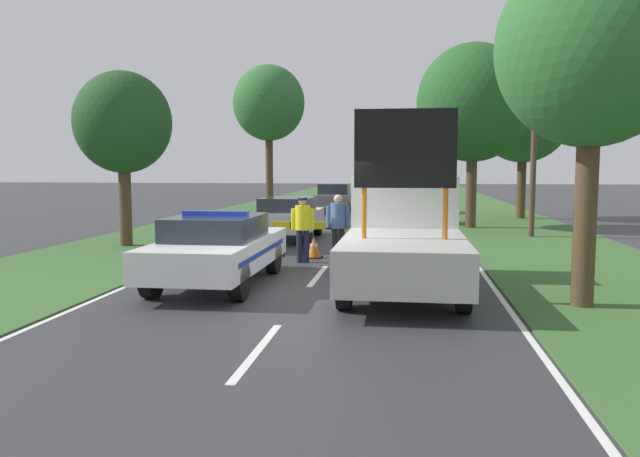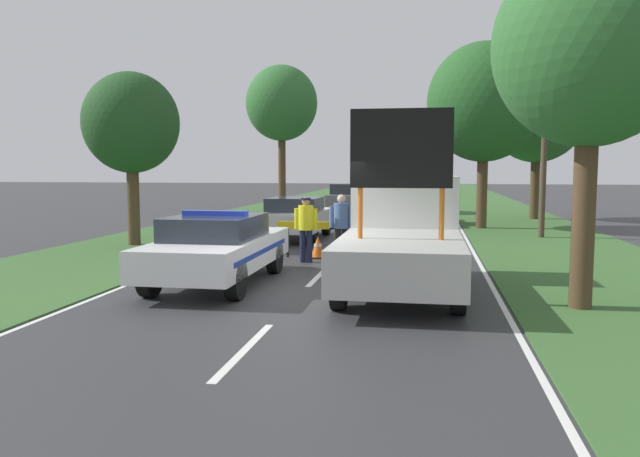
# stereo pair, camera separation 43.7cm
# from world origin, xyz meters

# --- Properties ---
(ground_plane) EXTENTS (160.00, 160.00, 0.00)m
(ground_plane) POSITION_xyz_m (0.00, 0.00, 0.00)
(ground_plane) COLOR #333335
(lane_markings) EXTENTS (7.43, 61.74, 0.01)m
(lane_markings) POSITION_xyz_m (0.00, 14.22, 0.00)
(lane_markings) COLOR silver
(lane_markings) RESTS_ON ground
(grass_verge_left) EXTENTS (4.84, 120.00, 0.03)m
(grass_verge_left) POSITION_xyz_m (-6.19, 20.00, 0.01)
(grass_verge_left) COLOR #38602D
(grass_verge_left) RESTS_ON ground
(grass_verge_right) EXTENTS (4.84, 120.00, 0.03)m
(grass_verge_right) POSITION_xyz_m (6.19, 20.00, 0.01)
(grass_verge_right) COLOR #38602D
(grass_verge_right) RESTS_ON ground
(police_car) EXTENTS (1.91, 4.82, 1.53)m
(police_car) POSITION_xyz_m (-1.88, 0.75, 0.76)
(police_car) COLOR white
(police_car) RESTS_ON ground
(work_truck) EXTENTS (2.21, 5.38, 3.42)m
(work_truck) POSITION_xyz_m (1.88, 0.98, 1.06)
(work_truck) COLOR white
(work_truck) RESTS_ON ground
(road_barrier) EXTENTS (2.86, 0.08, 0.96)m
(road_barrier) POSITION_xyz_m (-0.18, 4.77, 0.80)
(road_barrier) COLOR black
(road_barrier) RESTS_ON ground
(police_officer) EXTENTS (0.59, 0.38, 1.66)m
(police_officer) POSITION_xyz_m (-0.66, 3.94, 0.99)
(police_officer) COLOR #191E38
(police_officer) RESTS_ON ground
(pedestrian_civilian) EXTENTS (0.62, 0.39, 1.72)m
(pedestrian_civilian) POSITION_xyz_m (0.21, 4.20, 1.01)
(pedestrian_civilian) COLOR #232326
(pedestrian_civilian) RESTS_ON ground
(traffic_cone_near_police) EXTENTS (0.43, 0.43, 0.59)m
(traffic_cone_near_police) POSITION_xyz_m (-0.49, 4.75, 0.29)
(traffic_cone_near_police) COLOR black
(traffic_cone_near_police) RESTS_ON ground
(traffic_cone_centre_front) EXTENTS (0.36, 0.36, 0.50)m
(traffic_cone_centre_front) POSITION_xyz_m (2.45, 3.80, 0.25)
(traffic_cone_centre_front) COLOR black
(traffic_cone_centre_front) RESTS_ON ground
(queued_car_van_white) EXTENTS (1.87, 4.29, 1.40)m
(queued_car_van_white) POSITION_xyz_m (-1.99, 9.00, 0.74)
(queued_car_van_white) COLOR silver
(queued_car_van_white) RESTS_ON ground
(queued_car_wagon_maroon) EXTENTS (1.84, 4.17, 1.56)m
(queued_car_wagon_maroon) POSITION_xyz_m (1.84, 15.28, 0.82)
(queued_car_wagon_maroon) COLOR maroon
(queued_car_wagon_maroon) RESTS_ON ground
(queued_car_suv_grey) EXTENTS (1.77, 3.93, 1.52)m
(queued_car_suv_grey) POSITION_xyz_m (-1.87, 21.61, 0.78)
(queued_car_suv_grey) COLOR slate
(queued_car_suv_grey) RESTS_ON ground
(roadside_tree_near_left) EXTENTS (3.16, 3.16, 6.05)m
(roadside_tree_near_left) POSITION_xyz_m (4.93, -0.42, 4.35)
(roadside_tree_near_left) COLOR #4C3823
(roadside_tree_near_left) RESTS_ON ground
(roadside_tree_near_right) EXTENTS (4.39, 4.39, 7.22)m
(roadside_tree_near_right) POSITION_xyz_m (7.22, 18.52, 4.90)
(roadside_tree_near_right) COLOR #4C3823
(roadside_tree_near_right) RESTS_ON ground
(roadside_tree_mid_left) EXTENTS (2.89, 2.89, 5.25)m
(roadside_tree_mid_left) POSITION_xyz_m (-6.50, 6.36, 3.70)
(roadside_tree_mid_left) COLOR #4C3823
(roadside_tree_mid_left) RESTS_ON ground
(roadside_tree_mid_right) EXTENTS (4.36, 4.36, 7.18)m
(roadside_tree_mid_right) POSITION_xyz_m (4.45, 13.63, 4.87)
(roadside_tree_mid_right) COLOR #4C3823
(roadside_tree_mid_right) RESTS_ON ground
(roadside_tree_far_left) EXTENTS (3.81, 3.81, 7.81)m
(roadside_tree_far_left) POSITION_xyz_m (-5.38, 21.49, 5.77)
(roadside_tree_far_left) COLOR #4C3823
(roadside_tree_far_left) RESTS_ON ground
(utility_pole) EXTENTS (1.20, 0.20, 7.02)m
(utility_pole) POSITION_xyz_m (6.19, 10.60, 3.63)
(utility_pole) COLOR #473828
(utility_pole) RESTS_ON ground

